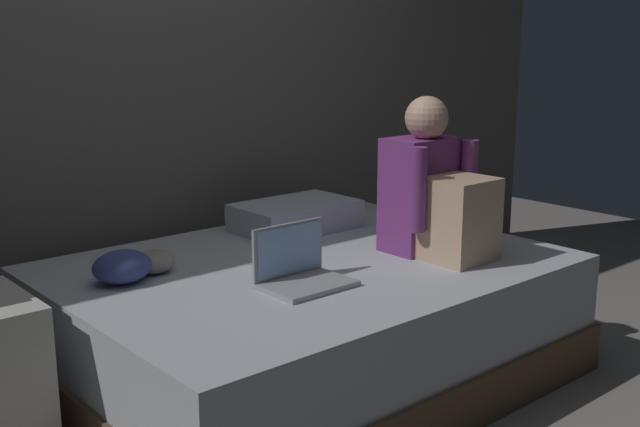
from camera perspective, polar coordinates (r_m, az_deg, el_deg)
ground_plane at (r=2.99m, az=-0.05°, el=-14.91°), size 8.00×8.00×0.00m
wall_back at (r=3.64m, az=-12.76°, el=11.85°), size 5.60×0.10×2.70m
bed at (r=3.22m, az=-0.85°, el=-7.95°), size 2.00×1.50×0.51m
person_sitting at (r=3.22m, az=8.52°, el=1.36°), size 0.39×0.44×0.66m
laptop at (r=2.83m, az=-1.50°, el=-4.24°), size 0.32×0.23×0.22m
pillow at (r=3.64m, az=-1.81°, el=-0.16°), size 0.56×0.36×0.13m
clothes_pile at (r=2.97m, az=-13.76°, el=-3.74°), size 0.34×0.19×0.12m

